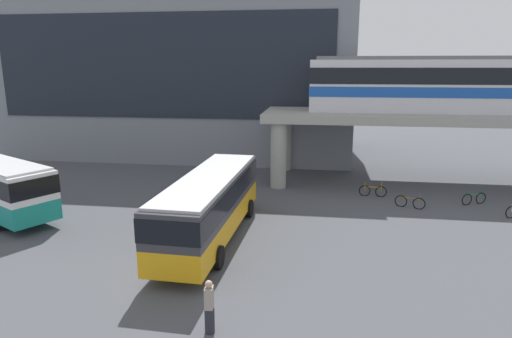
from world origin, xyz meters
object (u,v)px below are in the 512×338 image
(bus_main, at_px, (210,200))
(bicycle_green, at_px, (474,199))
(bicycle_orange, at_px, (373,191))
(pedestrian_by_bike_rack, at_px, (231,183))
(train, at_px, (464,84))
(station_building, at_px, (186,74))
(pedestrian_near_building, at_px, (209,308))
(bicycle_brown, at_px, (410,202))

(bus_main, bearing_deg, bicycle_green, 27.78)
(bicycle_orange, distance_m, pedestrian_by_bike_rack, 9.36)
(train, xyz_separation_m, pedestrian_by_bike_rack, (-15.53, -4.84, -6.39))
(bicycle_green, bearing_deg, station_building, 146.44)
(bus_main, xyz_separation_m, pedestrian_by_bike_rack, (-0.59, 7.92, -1.26))
(pedestrian_by_bike_rack, bearing_deg, bus_main, -85.77)
(station_building, xyz_separation_m, pedestrian_near_building, (9.86, -30.50, -6.69))
(bicycle_green, xyz_separation_m, bicycle_orange, (-5.99, 0.86, 0.00))
(station_building, xyz_separation_m, bus_main, (7.98, -22.83, -5.56))
(bus_main, height_order, bicycle_brown, bus_main)
(bus_main, xyz_separation_m, pedestrian_near_building, (1.88, -7.67, -1.12))
(bus_main, relative_size, bicycle_brown, 6.54)
(train, bearing_deg, pedestrian_near_building, -122.60)
(station_building, bearing_deg, bicycle_orange, -40.36)
(bicycle_orange, relative_size, pedestrian_by_bike_rack, 1.14)
(bicycle_brown, relative_size, bicycle_orange, 0.95)
(pedestrian_near_building, bearing_deg, station_building, 107.91)
(train, distance_m, bicycle_brown, 10.18)
(train, height_order, bicycle_brown, train)
(station_building, xyz_separation_m, bicycle_orange, (16.72, -14.21, -7.19))
(bus_main, bearing_deg, station_building, 109.26)
(bicycle_orange, xyz_separation_m, pedestrian_by_bike_rack, (-9.33, -0.70, 0.37))
(station_building, distance_m, bicycle_brown, 25.84)
(train, height_order, pedestrian_near_building, train)
(bicycle_brown, distance_m, pedestrian_by_bike_rack, 11.37)
(bicycle_orange, bearing_deg, bicycle_brown, -48.05)
(train, xyz_separation_m, bicycle_green, (-0.21, -4.99, -6.76))
(bicycle_orange, height_order, pedestrian_near_building, pedestrian_near_building)
(bus_main, bearing_deg, bicycle_orange, 44.60)
(bicycle_brown, relative_size, pedestrian_by_bike_rack, 1.08)
(bicycle_orange, bearing_deg, pedestrian_by_bike_rack, -175.69)
(bicycle_brown, bearing_deg, pedestrian_by_bike_rack, 172.64)
(station_building, relative_size, train, 1.49)
(bicycle_brown, distance_m, pedestrian_near_building, 16.66)
(bicycle_brown, height_order, bicycle_orange, same)
(train, distance_m, bicycle_green, 8.41)
(station_building, bearing_deg, train, -23.72)
(bus_main, xyz_separation_m, bicycle_orange, (8.74, 8.62, -1.63))
(bicycle_orange, bearing_deg, bus_main, -135.40)
(bicycle_green, xyz_separation_m, bicycle_brown, (-4.05, -1.30, 0.00))
(bicycle_brown, xyz_separation_m, pedestrian_near_building, (-8.80, -14.14, 0.51))
(train, bearing_deg, bus_main, -139.52)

